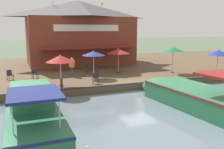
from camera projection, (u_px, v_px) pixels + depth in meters
name	position (u px, v px, depth m)	size (l,w,h in m)	color
ground_plane	(138.00, 91.00, 19.77)	(220.00, 220.00, 0.00)	#4C5B47
quay_deck	(96.00, 68.00, 29.79)	(22.00, 56.00, 0.60)	brown
quay_edge_fender	(137.00, 83.00, 19.74)	(0.20, 50.40, 0.10)	#2D2D33
waterfront_restaurant	(79.00, 32.00, 30.85)	(9.94, 12.77, 7.82)	brown
patio_umbrella_mid_patio_left	(93.00, 53.00, 22.06)	(2.03, 2.03, 2.37)	#B7B7B7
patio_umbrella_near_quay_edge	(218.00, 52.00, 24.55)	(2.27, 2.27, 2.30)	#B7B7B7
patio_umbrella_mid_patio_right	(118.00, 51.00, 24.47)	(2.21, 2.21, 2.38)	#B7B7B7
patio_umbrella_back_row	(173.00, 49.00, 24.39)	(2.14, 2.14, 2.55)	#B7B7B7
patio_umbrella_by_entrance	(60.00, 59.00, 18.61)	(2.12, 2.12, 2.38)	#B7B7B7
cafe_chair_mid_patio	(95.00, 78.00, 19.68)	(0.56, 0.56, 0.85)	#2D2D33
cafe_chair_back_row_seat	(35.00, 73.00, 21.79)	(0.53, 0.53, 0.85)	#2D2D33
cafe_chair_beside_entrance	(95.00, 69.00, 24.22)	(0.58, 0.58, 0.85)	#2D2D33
cafe_chair_under_first_umbrella	(10.00, 74.00, 21.07)	(0.57, 0.57, 0.85)	#2D2D33
cafe_chair_far_corner_seat	(86.00, 68.00, 24.55)	(0.54, 0.54, 0.85)	#2D2D33
person_near_entrance	(72.00, 65.00, 22.70)	(0.48, 0.48, 1.70)	#4C4C56
motorboat_fourth_along	(32.00, 113.00, 12.08)	(7.78, 2.42, 2.38)	#287047
motorboat_distant_upstream	(191.00, 95.00, 15.92)	(9.41, 3.81, 2.42)	#287047
mooring_post	(62.00, 84.00, 17.78)	(0.22, 0.22, 0.79)	#473323
tree_behind_restaurant	(113.00, 25.00, 34.75)	(3.97, 3.78, 6.81)	brown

